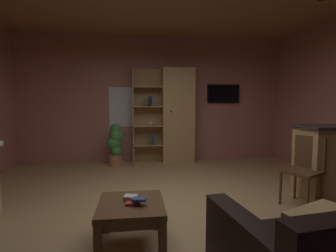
% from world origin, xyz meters
% --- Properties ---
extents(floor, '(6.09, 5.93, 0.02)m').
position_xyz_m(floor, '(0.00, 0.00, -0.01)').
color(floor, tan).
rests_on(floor, ground).
extents(wall_back, '(6.21, 0.06, 2.88)m').
position_xyz_m(wall_back, '(0.00, 2.99, 1.44)').
color(wall_back, '#AD7060').
rests_on(wall_back, ground).
extents(window_pane_back, '(0.67, 0.01, 0.91)m').
position_xyz_m(window_pane_back, '(-0.69, 2.96, 1.27)').
color(window_pane_back, white).
extents(bookshelf_cabinet, '(1.37, 0.41, 2.14)m').
position_xyz_m(bookshelf_cabinet, '(0.43, 2.72, 1.06)').
color(bookshelf_cabinet, tan).
rests_on(bookshelf_cabinet, ground).
extents(coffee_table, '(0.62, 0.67, 0.42)m').
position_xyz_m(coffee_table, '(-0.49, -0.69, 0.34)').
color(coffee_table, brown).
rests_on(coffee_table, ground).
extents(table_book_0, '(0.14, 0.09, 0.02)m').
position_xyz_m(table_book_0, '(-0.48, -0.74, 0.43)').
color(table_book_0, '#B22D2D').
rests_on(table_book_0, coffee_table).
extents(table_book_1, '(0.15, 0.13, 0.03)m').
position_xyz_m(table_book_1, '(-0.49, -0.63, 0.46)').
color(table_book_1, beige).
rests_on(table_book_1, coffee_table).
extents(table_book_2, '(0.14, 0.11, 0.02)m').
position_xyz_m(table_book_2, '(-0.42, -0.77, 0.48)').
color(table_book_2, '#2D4C8C').
rests_on(table_book_2, coffee_table).
extents(dining_chair, '(0.57, 0.57, 0.92)m').
position_xyz_m(dining_chair, '(1.80, 0.04, 0.53)').
color(dining_chair, brown).
rests_on(dining_chair, ground).
extents(potted_floor_plant, '(0.36, 0.31, 0.92)m').
position_xyz_m(potted_floor_plant, '(-0.88, 2.53, 0.49)').
color(potted_floor_plant, '#B77051').
rests_on(potted_floor_plant, ground).
extents(wall_mounted_tv, '(0.78, 0.06, 0.44)m').
position_xyz_m(wall_mounted_tv, '(1.65, 2.93, 1.58)').
color(wall_mounted_tv, black).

